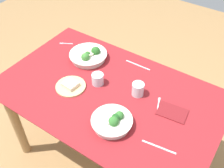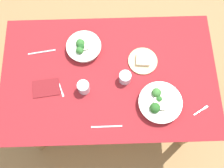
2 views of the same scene
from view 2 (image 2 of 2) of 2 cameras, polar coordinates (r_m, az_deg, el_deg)
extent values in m
plane|color=#9E7547|center=(2.56, -0.36, -4.64)|extent=(6.00, 6.00, 0.00)
cube|color=maroon|center=(1.82, -0.50, 1.71)|extent=(1.46, 0.91, 0.01)
cube|color=#9E7547|center=(1.84, -0.50, 1.54)|extent=(1.42, 0.88, 0.02)
cylinder|color=#9E7547|center=(2.21, -16.96, -11.18)|extent=(0.07, 0.07, 0.74)
cylinder|color=#9E7547|center=(2.21, 16.59, -10.25)|extent=(0.07, 0.07, 0.74)
cylinder|color=#9E7547|center=(2.41, -15.79, 5.51)|extent=(0.07, 0.07, 0.74)
cylinder|color=#9E7547|center=(2.41, 14.49, 6.35)|extent=(0.07, 0.07, 0.74)
cylinder|color=silver|center=(1.89, -5.81, 7.65)|extent=(0.22, 0.22, 0.04)
cylinder|color=silver|center=(1.87, -5.88, 7.99)|extent=(0.24, 0.24, 0.01)
sphere|color=#33702D|center=(1.86, -6.38, 7.80)|extent=(0.04, 0.04, 0.04)
sphere|color=#1E511E|center=(1.85, -6.48, 7.77)|extent=(0.05, 0.05, 0.05)
sphere|color=#33702D|center=(1.84, -6.72, 7.08)|extent=(0.05, 0.05, 0.05)
sphere|color=#33702D|center=(1.87, -6.58, 8.52)|extent=(0.06, 0.06, 0.06)
cylinder|color=beige|center=(1.86, -5.77, 8.29)|extent=(0.08, 0.08, 0.01)
cylinder|color=silver|center=(1.76, 10.18, -3.99)|extent=(0.25, 0.25, 0.04)
cylinder|color=silver|center=(1.74, 10.31, -3.78)|extent=(0.28, 0.28, 0.01)
sphere|color=#286023|center=(1.74, 10.01, -3.19)|extent=(0.04, 0.04, 0.04)
sphere|color=#286023|center=(1.71, 9.21, -5.00)|extent=(0.07, 0.07, 0.07)
sphere|color=#3D7A33|center=(1.74, 9.52, -1.80)|extent=(0.06, 0.06, 0.06)
cylinder|color=beige|center=(1.73, 10.61, -3.75)|extent=(0.11, 0.11, 0.01)
cylinder|color=#D6B27A|center=(1.87, 6.62, 4.85)|extent=(0.20, 0.20, 0.01)
cube|color=beige|center=(1.85, 6.69, 5.09)|extent=(0.10, 0.09, 0.03)
cylinder|color=silver|center=(1.75, -5.90, -0.70)|extent=(0.08, 0.08, 0.09)
cylinder|color=silver|center=(1.78, 2.91, 1.38)|extent=(0.08, 0.08, 0.08)
cube|color=#B7B7BC|center=(1.83, 18.00, -5.59)|extent=(0.07, 0.05, 0.00)
cube|color=#B7B7BC|center=(1.85, 19.28, -4.67)|extent=(0.03, 0.03, 0.00)
cube|color=#B7B7BC|center=(1.82, -10.66, -0.89)|extent=(0.03, 0.07, 0.00)
cube|color=#B7B7BC|center=(1.80, -10.22, -2.27)|extent=(0.02, 0.03, 0.00)
cube|color=#B7B7BC|center=(1.72, -1.00, -8.98)|extent=(0.20, 0.01, 0.00)
cube|color=#B7B7BC|center=(1.95, -14.50, 6.56)|extent=(0.19, 0.04, 0.00)
cube|color=maroon|center=(1.84, -13.66, -0.81)|extent=(0.19, 0.14, 0.01)
camera|label=1|loc=(1.86, -37.32, 48.56)|focal=42.75mm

